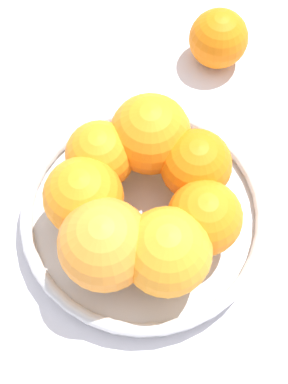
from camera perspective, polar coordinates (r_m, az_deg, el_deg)
name	(u,v)px	position (r m, az deg, el deg)	size (l,w,h in m)	color
ground_plane	(144,220)	(0.54, 0.00, -3.06)	(4.00, 4.00, 0.00)	silver
fruit_bowl	(144,215)	(0.53, 0.00, -2.43)	(0.24, 0.24, 0.03)	silver
orange_pile	(141,198)	(0.48, -0.30, -0.63)	(0.19, 0.19, 0.08)	orange
stray_orange	(218,39)	(0.63, 7.95, 15.89)	(0.07, 0.07, 0.07)	orange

